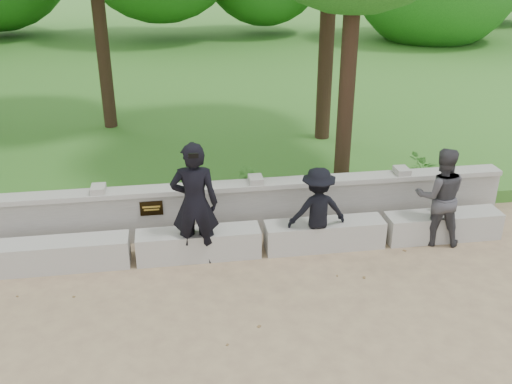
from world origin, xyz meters
TOP-DOWN VIEW (x-y plane):
  - ground at (0.00, 0.00)m, footprint 80.00×80.00m
  - lawn at (0.00, 14.00)m, footprint 40.00×22.00m
  - concrete_bench at (0.00, 1.90)m, footprint 11.90×0.45m
  - parapet_wall at (0.00, 2.60)m, footprint 12.50×0.35m
  - man_main at (0.96, 1.79)m, footprint 0.75×0.68m
  - visitor_left at (4.83, 1.80)m, footprint 0.91×0.78m
  - visitor_mid at (2.84, 1.80)m, footprint 0.94×0.57m
  - shrub_b at (1.95, 3.30)m, footprint 0.43×0.43m
  - shrub_c at (5.26, 3.30)m, footprint 0.81×0.82m

SIDE VIEW (x-z plane):
  - ground at x=0.00m, z-range 0.00..0.00m
  - lawn at x=0.00m, z-range 0.00..0.25m
  - concrete_bench at x=0.00m, z-range 0.00..0.45m
  - parapet_wall at x=0.00m, z-range 0.01..0.91m
  - shrub_b at x=1.95m, z-range 0.25..0.86m
  - shrub_c at x=5.26m, z-range 0.25..0.93m
  - visitor_mid at x=2.84m, z-range 0.00..1.41m
  - visitor_left at x=4.83m, z-range 0.00..1.62m
  - man_main at x=0.96m, z-range 0.00..1.93m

